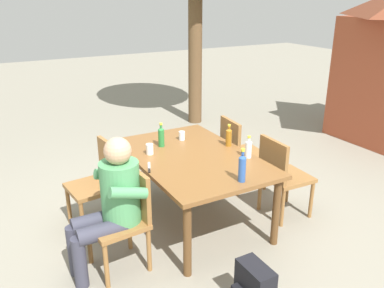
# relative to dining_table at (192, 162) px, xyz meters

# --- Properties ---
(ground_plane) EXTENTS (24.00, 24.00, 0.00)m
(ground_plane) POSITION_rel_dining_table_xyz_m (0.00, 0.00, -0.65)
(ground_plane) COLOR gray
(dining_table) EXTENTS (1.67, 1.09, 0.72)m
(dining_table) POSITION_rel_dining_table_xyz_m (0.00, 0.00, 0.00)
(dining_table) COLOR brown
(dining_table) RESTS_ON ground_plane
(chair_near_right) EXTENTS (0.47, 0.47, 0.87)m
(chair_near_right) POSITION_rel_dining_table_xyz_m (0.37, -0.84, -0.16)
(chair_near_right) COLOR olive
(chair_near_right) RESTS_ON ground_plane
(chair_far_left) EXTENTS (0.48, 0.48, 0.87)m
(chair_far_left) POSITION_rel_dining_table_xyz_m (-0.38, 0.84, -0.16)
(chair_far_left) COLOR olive
(chair_far_left) RESTS_ON ground_plane
(chair_near_left) EXTENTS (0.49, 0.49, 0.87)m
(chair_near_left) POSITION_rel_dining_table_xyz_m (-0.39, -0.84, -0.16)
(chair_near_left) COLOR olive
(chair_near_left) RESTS_ON ground_plane
(chair_far_right) EXTENTS (0.46, 0.46, 0.87)m
(chair_far_right) POSITION_rel_dining_table_xyz_m (0.37, 0.84, -0.16)
(chair_far_right) COLOR olive
(chair_far_right) RESTS_ON ground_plane
(person_in_white_shirt) EXTENTS (0.47, 0.61, 1.18)m
(person_in_white_shirt) POSITION_rel_dining_table_xyz_m (0.38, -0.95, 0.01)
(person_in_white_shirt) COLOR #4C935B
(person_in_white_shirt) RESTS_ON ground_plane
(bottle_clear) EXTENTS (0.06, 0.06, 0.22)m
(bottle_clear) POSITION_rel_dining_table_xyz_m (0.31, 0.45, 0.17)
(bottle_clear) COLOR white
(bottle_clear) RESTS_ON dining_table
(bottle_amber) EXTENTS (0.06, 0.06, 0.24)m
(bottle_amber) POSITION_rel_dining_table_xyz_m (-0.05, 0.46, 0.18)
(bottle_amber) COLOR #996019
(bottle_amber) RESTS_ON dining_table
(bottle_blue) EXTENTS (0.06, 0.06, 0.30)m
(bottle_blue) POSITION_rel_dining_table_xyz_m (0.71, 0.09, 0.20)
(bottle_blue) COLOR #2D56A3
(bottle_blue) RESTS_ON dining_table
(bottle_green) EXTENTS (0.06, 0.06, 0.26)m
(bottle_green) POSITION_rel_dining_table_xyz_m (-0.37, -0.16, 0.19)
(bottle_green) COLOR #287A38
(bottle_green) RESTS_ON dining_table
(cup_glass) EXTENTS (0.07, 0.07, 0.10)m
(cup_glass) POSITION_rel_dining_table_xyz_m (-0.45, 0.12, 0.12)
(cup_glass) COLOR silver
(cup_glass) RESTS_ON dining_table
(cup_white) EXTENTS (0.07, 0.07, 0.10)m
(cup_white) POSITION_rel_dining_table_xyz_m (-0.23, -0.35, 0.13)
(cup_white) COLOR white
(cup_white) RESTS_ON dining_table
(table_knife) EXTENTS (0.23, 0.11, 0.01)m
(table_knife) POSITION_rel_dining_table_xyz_m (0.09, -0.50, 0.08)
(table_knife) COLOR silver
(table_knife) RESTS_ON dining_table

